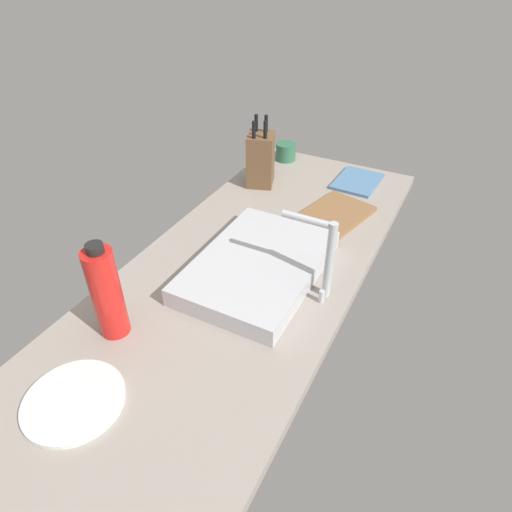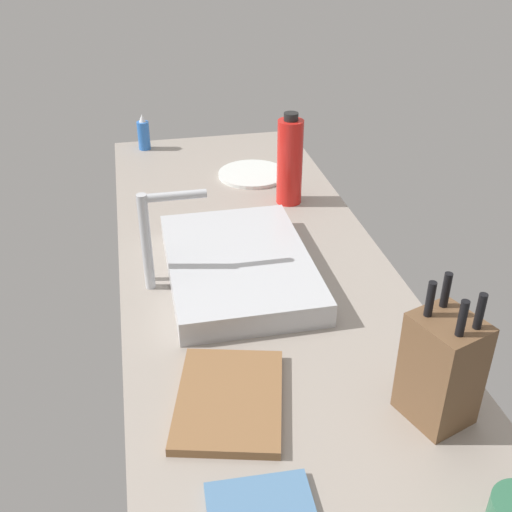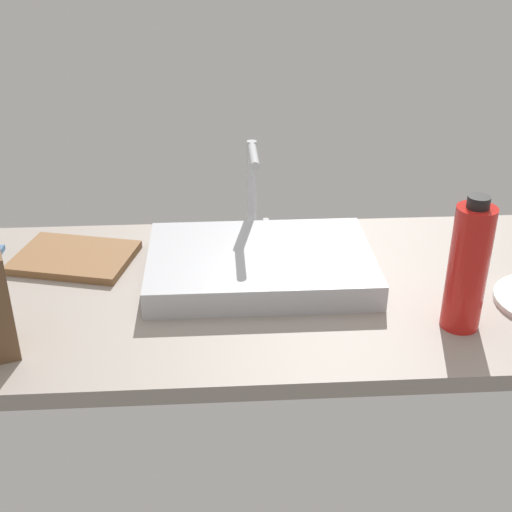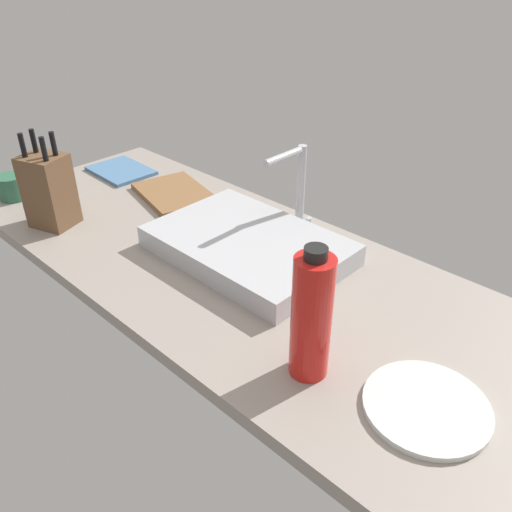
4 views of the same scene
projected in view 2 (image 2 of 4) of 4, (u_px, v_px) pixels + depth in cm
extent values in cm
cube|color=gray|center=(254.00, 267.00, 158.54)|extent=(187.09, 67.47, 3.50)
cube|color=#B7BABF|center=(239.00, 266.00, 150.30)|extent=(49.44, 33.67, 5.79)
cylinder|color=#B7BABF|center=(146.00, 243.00, 141.30)|extent=(2.40, 2.40, 24.20)
cylinder|color=#B7BABF|center=(174.00, 196.00, 136.88)|extent=(2.00, 14.34, 2.00)
cylinder|color=#B7BABF|center=(149.00, 272.00, 149.42)|extent=(1.60, 1.60, 4.00)
cube|color=brown|center=(441.00, 369.00, 106.81)|extent=(14.11, 13.26, 20.70)
cylinder|color=black|center=(480.00, 311.00, 98.38)|extent=(1.78, 1.78, 6.50)
cylinder|color=black|center=(462.00, 318.00, 96.77)|extent=(1.78, 1.78, 6.50)
cylinder|color=black|center=(446.00, 290.00, 103.59)|extent=(1.78, 1.78, 6.50)
cylinder|color=black|center=(430.00, 299.00, 101.29)|extent=(1.78, 1.78, 6.50)
cube|color=brown|center=(229.00, 399.00, 113.88)|extent=(30.12, 25.04, 1.80)
cylinder|color=blue|center=(144.00, 135.00, 222.73)|extent=(4.32, 4.32, 10.15)
cone|color=silver|center=(142.00, 118.00, 219.41)|extent=(2.37, 2.37, 2.80)
cylinder|color=red|center=(290.00, 162.00, 181.08)|extent=(7.56, 7.56, 25.32)
cylinder|color=black|center=(291.00, 117.00, 174.03)|extent=(4.16, 4.16, 2.20)
cylinder|color=silver|center=(252.00, 174.00, 204.02)|extent=(22.49, 22.49, 1.20)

